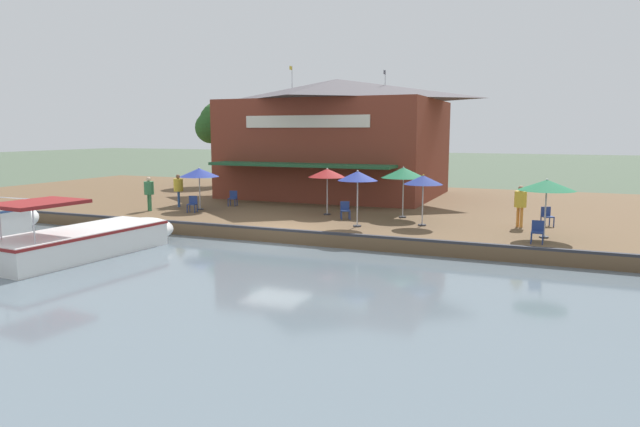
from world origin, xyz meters
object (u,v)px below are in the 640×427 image
patio_umbrella_back_row (199,173)px  patio_umbrella_far_corner (403,173)px  cafe_chair_mid_patio (538,231)px  patio_umbrella_by_entrance (547,185)px  patio_umbrella_near_quay_edge (327,173)px  patio_umbrella_mid_patio_left (423,180)px  cafe_chair_beside_entrance (345,209)px  cafe_chair_facing_river (193,203)px  person_mid_patio (520,201)px  waterfront_restaurant (337,137)px  tree_upstream_bank (219,125)px  patio_umbrella_mid_patio_right (358,176)px  cafe_chair_far_corner_seat (233,197)px  person_near_entrance (149,189)px  person_at_quay_edge (178,186)px  cafe_chair_back_row_seat (547,215)px  tree_behind_restaurant (284,131)px  motorboat_distant_upstream (94,238)px

patio_umbrella_back_row → patio_umbrella_far_corner: 10.86m
cafe_chair_mid_patio → patio_umbrella_back_row: bearing=-99.7°
patio_umbrella_back_row → patio_umbrella_by_entrance: patio_umbrella_by_entrance is taller
patio_umbrella_near_quay_edge → patio_umbrella_mid_patio_left: (1.48, 5.18, -0.07)m
patio_umbrella_far_corner → cafe_chair_beside_entrance: size_ratio=2.93×
cafe_chair_facing_river → person_mid_patio: bearing=95.8°
patio_umbrella_far_corner → person_mid_patio: 5.61m
patio_umbrella_back_row → patio_umbrella_near_quay_edge: bearing=97.3°
waterfront_restaurant → tree_upstream_bank: size_ratio=2.07×
patio_umbrella_mid_patio_right → cafe_chair_far_corner_seat: 9.86m
cafe_chair_mid_patio → tree_upstream_bank: bearing=-123.3°
patio_umbrella_by_entrance → person_near_entrance: 19.56m
patio_umbrella_near_quay_edge → patio_umbrella_mid_patio_right: bearing=42.2°
cafe_chair_mid_patio → tree_upstream_bank: 29.10m
patio_umbrella_mid_patio_right → cafe_chair_mid_patio: bearing=82.7°
waterfront_restaurant → patio_umbrella_near_quay_edge: 9.35m
patio_umbrella_far_corner → tree_upstream_bank: bearing=-122.8°
tree_upstream_bank → person_near_entrance: bearing=18.3°
cafe_chair_beside_entrance → person_at_quay_edge: bearing=-93.8°
patio_umbrella_near_quay_edge → tree_upstream_bank: tree_upstream_bank is taller
cafe_chair_back_row_seat → tree_behind_restaurant: size_ratio=0.13×
patio_umbrella_mid_patio_right → person_at_quay_edge: 11.69m
cafe_chair_beside_entrance → person_mid_patio: 7.94m
waterfront_restaurant → patio_umbrella_mid_patio_right: size_ratio=5.42×
patio_umbrella_near_quay_edge → patio_umbrella_mid_patio_left: size_ratio=1.03×
motorboat_distant_upstream → tree_behind_restaurant: (-20.32, -1.79, 4.12)m
patio_umbrella_mid_patio_right → patio_umbrella_by_entrance: size_ratio=1.06×
cafe_chair_back_row_seat → person_at_quay_edge: bearing=-87.2°
patio_umbrella_by_entrance → patio_umbrella_far_corner: bearing=-115.4°
patio_umbrella_near_quay_edge → patio_umbrella_by_entrance: 10.59m
tree_upstream_bank → patio_umbrella_mid_patio_left: bearing=54.8°
cafe_chair_beside_entrance → person_at_quay_edge: (-0.67, -10.13, 0.68)m
patio_umbrella_near_quay_edge → cafe_chair_facing_river: 7.26m
tree_upstream_bank → cafe_chair_back_row_seat: bearing=64.8°
patio_umbrella_back_row → cafe_chair_mid_patio: size_ratio=2.68×
cafe_chair_far_corner_seat → cafe_chair_facing_river: bearing=-11.0°
patio_umbrella_back_row → person_at_quay_edge: (-0.53, -1.78, -0.85)m
patio_umbrella_by_entrance → cafe_chair_mid_patio: size_ratio=2.76×
cafe_chair_far_corner_seat → cafe_chair_mid_patio: bearing=72.9°
patio_umbrella_near_quay_edge → patio_umbrella_mid_patio_left: 5.39m
patio_umbrella_mid_patio_right → cafe_chair_back_row_seat: 8.64m
patio_umbrella_far_corner → cafe_chair_mid_patio: 7.88m
patio_umbrella_far_corner → motorboat_distant_upstream: bearing=-43.1°
cafe_chair_mid_patio → patio_umbrella_mid_patio_right: bearing=-97.3°
cafe_chair_mid_patio → cafe_chair_far_corner_seat: 17.06m
patio_umbrella_mid_patio_left → tree_behind_restaurant: 17.76m
patio_umbrella_back_row → motorboat_distant_upstream: 9.10m
cafe_chair_mid_patio → cafe_chair_facing_river: bearing=-96.6°
patio_umbrella_back_row → patio_umbrella_by_entrance: bearing=84.6°
patio_umbrella_mid_patio_right → patio_umbrella_mid_patio_left: bearing=117.8°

